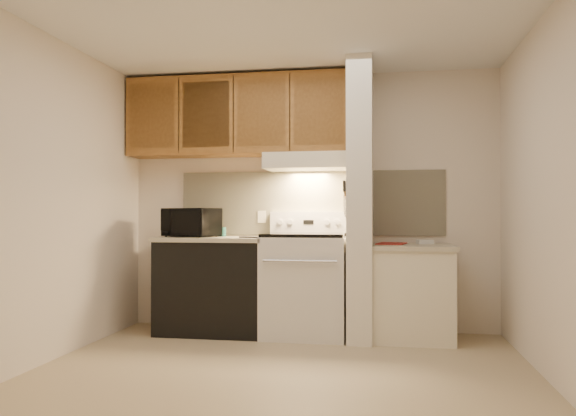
# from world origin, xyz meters

# --- Properties ---
(floor) EXTENTS (3.60, 3.60, 0.00)m
(floor) POSITION_xyz_m (0.00, 0.00, 0.00)
(floor) COLOR tan
(floor) RESTS_ON ground
(ceiling) EXTENTS (3.60, 3.60, 0.00)m
(ceiling) POSITION_xyz_m (0.00, 0.00, 2.50)
(ceiling) COLOR white
(ceiling) RESTS_ON wall_back
(wall_back) EXTENTS (3.60, 2.50, 0.02)m
(wall_back) POSITION_xyz_m (0.00, 1.50, 1.25)
(wall_back) COLOR silver
(wall_back) RESTS_ON floor
(wall_left) EXTENTS (0.02, 3.00, 2.50)m
(wall_left) POSITION_xyz_m (-1.80, 0.00, 1.25)
(wall_left) COLOR silver
(wall_left) RESTS_ON floor
(wall_right) EXTENTS (0.02, 3.00, 2.50)m
(wall_right) POSITION_xyz_m (1.80, 0.00, 1.25)
(wall_right) COLOR silver
(wall_right) RESTS_ON floor
(backsplash) EXTENTS (2.60, 0.02, 0.63)m
(backsplash) POSITION_xyz_m (0.00, 1.49, 1.24)
(backsplash) COLOR beige
(backsplash) RESTS_ON wall_back
(range_body) EXTENTS (0.76, 0.65, 0.92)m
(range_body) POSITION_xyz_m (0.00, 1.16, 0.46)
(range_body) COLOR silver
(range_body) RESTS_ON floor
(oven_window) EXTENTS (0.50, 0.01, 0.30)m
(oven_window) POSITION_xyz_m (0.00, 0.84, 0.50)
(oven_window) COLOR black
(oven_window) RESTS_ON range_body
(oven_handle) EXTENTS (0.65, 0.02, 0.02)m
(oven_handle) POSITION_xyz_m (0.00, 0.80, 0.72)
(oven_handle) COLOR silver
(oven_handle) RESTS_ON range_body
(cooktop) EXTENTS (0.74, 0.64, 0.03)m
(cooktop) POSITION_xyz_m (0.00, 1.16, 0.94)
(cooktop) COLOR black
(cooktop) RESTS_ON range_body
(range_backguard) EXTENTS (0.76, 0.08, 0.20)m
(range_backguard) POSITION_xyz_m (0.00, 1.44, 1.05)
(range_backguard) COLOR silver
(range_backguard) RESTS_ON range_body
(range_display) EXTENTS (0.10, 0.01, 0.04)m
(range_display) POSITION_xyz_m (0.00, 1.40, 1.05)
(range_display) COLOR black
(range_display) RESTS_ON range_backguard
(range_knob_left_outer) EXTENTS (0.05, 0.02, 0.05)m
(range_knob_left_outer) POSITION_xyz_m (-0.28, 1.40, 1.05)
(range_knob_left_outer) COLOR silver
(range_knob_left_outer) RESTS_ON range_backguard
(range_knob_left_inner) EXTENTS (0.05, 0.02, 0.05)m
(range_knob_left_inner) POSITION_xyz_m (-0.18, 1.40, 1.05)
(range_knob_left_inner) COLOR silver
(range_knob_left_inner) RESTS_ON range_backguard
(range_knob_right_inner) EXTENTS (0.05, 0.02, 0.05)m
(range_knob_right_inner) POSITION_xyz_m (0.18, 1.40, 1.05)
(range_knob_right_inner) COLOR silver
(range_knob_right_inner) RESTS_ON range_backguard
(range_knob_right_outer) EXTENTS (0.05, 0.02, 0.05)m
(range_knob_right_outer) POSITION_xyz_m (0.28, 1.40, 1.05)
(range_knob_right_outer) COLOR silver
(range_knob_right_outer) RESTS_ON range_backguard
(dishwasher_front) EXTENTS (1.00, 0.63, 0.87)m
(dishwasher_front) POSITION_xyz_m (-0.88, 1.17, 0.43)
(dishwasher_front) COLOR black
(dishwasher_front) RESTS_ON floor
(left_countertop) EXTENTS (1.04, 0.67, 0.04)m
(left_countertop) POSITION_xyz_m (-0.88, 1.17, 0.89)
(left_countertop) COLOR #BDB398
(left_countertop) RESTS_ON dishwasher_front
(spoon_rest) EXTENTS (0.21, 0.11, 0.01)m
(spoon_rest) POSITION_xyz_m (-0.48, 0.97, 0.92)
(spoon_rest) COLOR black
(spoon_rest) RESTS_ON left_countertop
(teal_jar) EXTENTS (0.10, 0.10, 0.09)m
(teal_jar) POSITION_xyz_m (-0.83, 1.26, 0.95)
(teal_jar) COLOR #235F55
(teal_jar) RESTS_ON left_countertop
(outlet) EXTENTS (0.08, 0.01, 0.12)m
(outlet) POSITION_xyz_m (-0.48, 1.48, 1.10)
(outlet) COLOR #ECE2C6
(outlet) RESTS_ON backsplash
(microwave) EXTENTS (0.57, 0.47, 0.27)m
(microwave) POSITION_xyz_m (-1.10, 1.15, 1.05)
(microwave) COLOR black
(microwave) RESTS_ON left_countertop
(partition_pillar) EXTENTS (0.22, 0.70, 2.50)m
(partition_pillar) POSITION_xyz_m (0.51, 1.15, 1.25)
(partition_pillar) COLOR white
(partition_pillar) RESTS_ON floor
(pillar_trim) EXTENTS (0.01, 0.70, 0.04)m
(pillar_trim) POSITION_xyz_m (0.39, 1.15, 1.30)
(pillar_trim) COLOR #99652E
(pillar_trim) RESTS_ON partition_pillar
(knife_strip) EXTENTS (0.02, 0.42, 0.04)m
(knife_strip) POSITION_xyz_m (0.39, 1.10, 1.32)
(knife_strip) COLOR black
(knife_strip) RESTS_ON partition_pillar
(knife_blade_a) EXTENTS (0.01, 0.03, 0.16)m
(knife_blade_a) POSITION_xyz_m (0.38, 0.93, 1.22)
(knife_blade_a) COLOR silver
(knife_blade_a) RESTS_ON knife_strip
(knife_handle_a) EXTENTS (0.02, 0.02, 0.10)m
(knife_handle_a) POSITION_xyz_m (0.38, 0.93, 1.37)
(knife_handle_a) COLOR black
(knife_handle_a) RESTS_ON knife_strip
(knife_blade_b) EXTENTS (0.01, 0.04, 0.18)m
(knife_blade_b) POSITION_xyz_m (0.38, 1.01, 1.21)
(knife_blade_b) COLOR silver
(knife_blade_b) RESTS_ON knife_strip
(knife_handle_b) EXTENTS (0.02, 0.02, 0.10)m
(knife_handle_b) POSITION_xyz_m (0.38, 1.03, 1.37)
(knife_handle_b) COLOR black
(knife_handle_b) RESTS_ON knife_strip
(knife_blade_c) EXTENTS (0.01, 0.04, 0.20)m
(knife_blade_c) POSITION_xyz_m (0.38, 1.11, 1.20)
(knife_blade_c) COLOR silver
(knife_blade_c) RESTS_ON knife_strip
(knife_handle_c) EXTENTS (0.02, 0.02, 0.10)m
(knife_handle_c) POSITION_xyz_m (0.38, 1.11, 1.37)
(knife_handle_c) COLOR black
(knife_handle_c) RESTS_ON knife_strip
(knife_blade_d) EXTENTS (0.01, 0.04, 0.16)m
(knife_blade_d) POSITION_xyz_m (0.38, 1.19, 1.22)
(knife_blade_d) COLOR silver
(knife_blade_d) RESTS_ON knife_strip
(knife_handle_d) EXTENTS (0.02, 0.02, 0.10)m
(knife_handle_d) POSITION_xyz_m (0.38, 1.17, 1.37)
(knife_handle_d) COLOR black
(knife_handle_d) RESTS_ON knife_strip
(knife_blade_e) EXTENTS (0.01, 0.04, 0.18)m
(knife_blade_e) POSITION_xyz_m (0.38, 1.25, 1.21)
(knife_blade_e) COLOR silver
(knife_blade_e) RESTS_ON knife_strip
(knife_handle_e) EXTENTS (0.02, 0.02, 0.10)m
(knife_handle_e) POSITION_xyz_m (0.38, 1.26, 1.37)
(knife_handle_e) COLOR black
(knife_handle_e) RESTS_ON knife_strip
(oven_mitt) EXTENTS (0.03, 0.09, 0.21)m
(oven_mitt) POSITION_xyz_m (0.38, 1.32, 1.21)
(oven_mitt) COLOR gray
(oven_mitt) RESTS_ON partition_pillar
(right_cab_base) EXTENTS (0.70, 0.60, 0.81)m
(right_cab_base) POSITION_xyz_m (0.97, 1.15, 0.40)
(right_cab_base) COLOR #ECE2C6
(right_cab_base) RESTS_ON floor
(right_countertop) EXTENTS (0.74, 0.64, 0.04)m
(right_countertop) POSITION_xyz_m (0.97, 1.15, 0.83)
(right_countertop) COLOR #BDB398
(right_countertop) RESTS_ON right_cab_base
(red_folder) EXTENTS (0.30, 0.37, 0.01)m
(red_folder) POSITION_xyz_m (0.79, 1.25, 0.86)
(red_folder) COLOR #A0261F
(red_folder) RESTS_ON right_countertop
(white_box) EXTENTS (0.16, 0.13, 0.04)m
(white_box) POSITION_xyz_m (1.09, 1.33, 0.87)
(white_box) COLOR white
(white_box) RESTS_ON right_countertop
(range_hood) EXTENTS (0.78, 0.44, 0.15)m
(range_hood) POSITION_xyz_m (0.00, 1.28, 1.62)
(range_hood) COLOR #ECE2C6
(range_hood) RESTS_ON upper_cabinets
(hood_lip) EXTENTS (0.78, 0.04, 0.06)m
(hood_lip) POSITION_xyz_m (0.00, 1.07, 1.58)
(hood_lip) COLOR #ECE2C6
(hood_lip) RESTS_ON range_hood
(upper_cabinets) EXTENTS (2.18, 0.33, 0.77)m
(upper_cabinets) POSITION_xyz_m (-0.69, 1.32, 2.08)
(upper_cabinets) COLOR #99652E
(upper_cabinets) RESTS_ON wall_back
(cab_door_a) EXTENTS (0.46, 0.01, 0.63)m
(cab_door_a) POSITION_xyz_m (-1.51, 1.17, 2.08)
(cab_door_a) COLOR #99652E
(cab_door_a) RESTS_ON upper_cabinets
(cab_gap_a) EXTENTS (0.01, 0.01, 0.73)m
(cab_gap_a) POSITION_xyz_m (-1.23, 1.16, 2.08)
(cab_gap_a) COLOR black
(cab_gap_a) RESTS_ON upper_cabinets
(cab_door_b) EXTENTS (0.46, 0.01, 0.63)m
(cab_door_b) POSITION_xyz_m (-0.96, 1.17, 2.08)
(cab_door_b) COLOR #99652E
(cab_door_b) RESTS_ON upper_cabinets
(cab_gap_b) EXTENTS (0.01, 0.01, 0.73)m
(cab_gap_b) POSITION_xyz_m (-0.69, 1.16, 2.08)
(cab_gap_b) COLOR black
(cab_gap_b) RESTS_ON upper_cabinets
(cab_door_c) EXTENTS (0.46, 0.01, 0.63)m
(cab_door_c) POSITION_xyz_m (-0.42, 1.17, 2.08)
(cab_door_c) COLOR #99652E
(cab_door_c) RESTS_ON upper_cabinets
(cab_gap_c) EXTENTS (0.01, 0.01, 0.73)m
(cab_gap_c) POSITION_xyz_m (-0.14, 1.16, 2.08)
(cab_gap_c) COLOR black
(cab_gap_c) RESTS_ON upper_cabinets
(cab_door_d) EXTENTS (0.46, 0.01, 0.63)m
(cab_door_d) POSITION_xyz_m (0.13, 1.17, 2.08)
(cab_door_d) COLOR #99652E
(cab_door_d) RESTS_ON upper_cabinets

